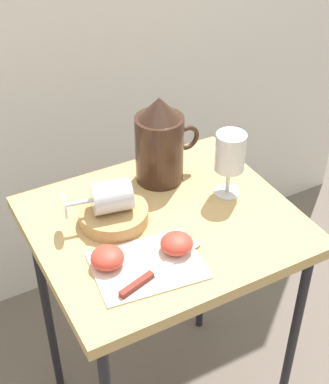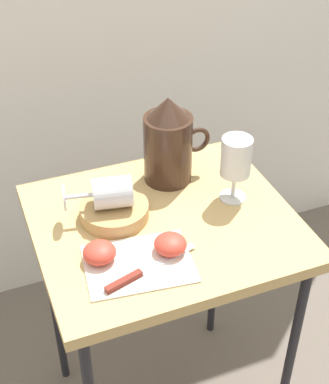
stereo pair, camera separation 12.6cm
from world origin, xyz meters
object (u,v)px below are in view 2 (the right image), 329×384
Objects in this scene: basket_tray at (114,211)px; apple_half_left at (99,252)px; wine_glass_tipped_near at (110,193)px; wine_glass_upright at (236,160)px; pitcher at (168,147)px; knife at (138,274)px; apple_half_right at (170,244)px; table at (164,243)px.

apple_half_left reaches higher than basket_tray.
wine_glass_tipped_near is at bearing 172.38° from basket_tray.
pitcher is at bearing 130.34° from wine_glass_upright.
knife is (-0.19, -0.30, -0.08)m from pitcher.
apple_half_left and apple_half_right have the same top height.
apple_half_left is 0.32× the size of knife.
apple_half_right reaches higher than basket_tray.
basket_tray is 0.70× the size of pitcher.
wine_glass_tipped_near reaches higher than apple_half_left.
pitcher is at bearing 29.98° from basket_tray.
wine_glass_tipped_near reaches higher than table.
basket_tray is at bearing 153.55° from table.
basket_tray is (-0.10, 0.05, 0.09)m from table.
wine_glass_upright is 1.03× the size of wine_glass_tipped_near.
pitcher reaches higher than apple_half_left.
pitcher reaches higher than basket_tray.
apple_half_left is at bearing -119.40° from basket_tray.
knife is at bearing -93.53° from basket_tray.
pitcher is 1.36× the size of wine_glass_upright.
basket_tray is at bearing 86.47° from knife.
pitcher is 1.40× the size of wine_glass_tipped_near.
basket_tray is at bearing 115.71° from apple_half_right.
apple_half_left is (-0.24, -0.23, -0.07)m from pitcher.
wine_glass_upright reaches higher than basket_tray.
table is 10.46× the size of apple_half_left.
table is at bearing 52.34° from knife.
table is at bearing 23.34° from apple_half_left.
apple_half_right is at bearing -149.73° from wine_glass_upright.
knife is (-0.01, -0.20, -0.01)m from basket_tray.
basket_tray is 0.15m from apple_half_left.
pitcher is at bearing 65.42° from table.
wine_glass_tipped_near is 2.29× the size of apple_half_right.
apple_half_left is at bearing -137.13° from pitcher.
wine_glass_tipped_near is (-0.01, 0.00, 0.05)m from basket_tray.
basket_tray is at bearing 173.20° from wine_glass_upright.
wine_glass_upright is at bearing 30.27° from apple_half_right.
table is at bearing -26.45° from basket_tray.
wine_glass_tipped_near is 0.18m from apple_half_right.
table is 4.45× the size of wine_glass_upright.
basket_tray is at bearing -7.62° from wine_glass_tipped_near.
wine_glass_upright is at bearing 29.31° from knife.
apple_half_right is (0.08, -0.16, 0.01)m from basket_tray.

